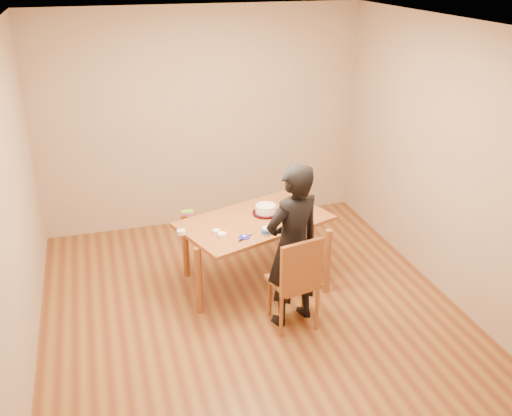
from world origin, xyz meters
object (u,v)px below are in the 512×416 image
object	(u,v)px
dining_table	(255,221)
person	(293,246)
cake	(266,209)
cake_plate	(266,213)
dining_chair	(294,281)

from	to	relation	value
dining_table	person	xyz separation A→B (m)	(0.15, -0.73, 0.07)
dining_table	cake	world-z (taller)	cake
dining_table	cake_plate	world-z (taller)	cake_plate
dining_table	dining_chair	xyz separation A→B (m)	(0.15, -0.78, -0.28)
cake	dining_table	bearing A→B (deg)	-145.93
cake_plate	person	size ratio (longest dim) A/B	0.18
dining_chair	person	world-z (taller)	person
dining_chair	person	distance (m)	0.35
cake_plate	cake	distance (m)	0.05
person	cake_plate	bearing A→B (deg)	-107.61
cake_plate	person	bearing A→B (deg)	-90.02
dining_chair	cake_plate	bearing A→B (deg)	78.35
cake	person	distance (m)	0.83
cake_plate	cake	size ratio (longest dim) A/B	1.29
dining_chair	cake_plate	distance (m)	0.93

